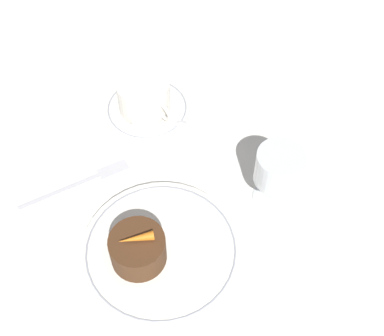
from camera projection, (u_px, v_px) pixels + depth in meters
name	position (u px, v px, depth m)	size (l,w,h in m)	color
ground_plane	(177.00, 240.00, 0.81)	(3.00, 3.00, 0.00)	white
dinner_plate	(160.00, 249.00, 0.79)	(0.24, 0.24, 0.01)	white
saucer	(147.00, 109.00, 0.96)	(0.15, 0.15, 0.01)	white
coffee_cup	(144.00, 95.00, 0.93)	(0.12, 0.09, 0.06)	white
spoon	(162.00, 125.00, 0.93)	(0.08, 0.09, 0.00)	silver
wine_glass	(278.00, 170.00, 0.79)	(0.07, 0.07, 0.11)	silver
fork	(87.00, 180.00, 0.87)	(0.06, 0.19, 0.01)	silver
dessert_cake	(138.00, 249.00, 0.76)	(0.08, 0.08, 0.05)	#4C2D19
carrot_garnish	(136.00, 239.00, 0.73)	(0.04, 0.05, 0.01)	orange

